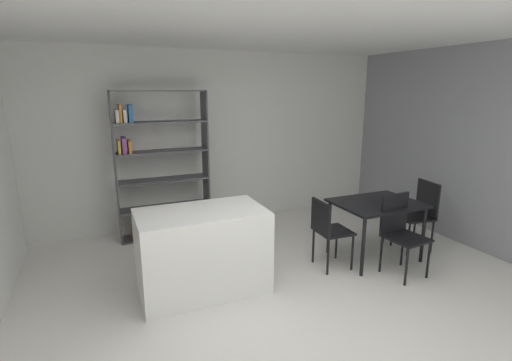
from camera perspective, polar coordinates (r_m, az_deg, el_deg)
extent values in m
plane|color=silver|center=(3.88, 4.91, -20.42)|extent=(8.96, 8.96, 0.00)
cube|color=white|center=(3.28, 6.00, 24.65)|extent=(6.52, 6.16, 0.06)
cube|color=silver|center=(6.12, -8.46, 6.11)|extent=(6.52, 0.06, 2.77)
cube|color=white|center=(4.22, -8.10, -10.50)|extent=(1.36, 0.78, 0.91)
cube|color=#4C4C51|center=(5.64, -20.51, 1.62)|extent=(0.02, 0.33, 2.16)
cube|color=#4C4C51|center=(5.84, -7.63, 2.76)|extent=(0.02, 0.33, 2.16)
cube|color=#4C4C51|center=(5.60, -14.59, 13.02)|extent=(1.33, 0.33, 0.02)
cube|color=#4C4C51|center=(6.00, -13.37, -7.87)|extent=(1.33, 0.33, 0.02)
cube|color=#4C4C51|center=(5.86, -13.60, -3.90)|extent=(1.29, 0.33, 0.02)
cube|color=#4C4C51|center=(5.75, -13.84, 0.14)|extent=(1.29, 0.33, 0.02)
cube|color=#4C4C51|center=(5.67, -14.08, 4.31)|extent=(1.29, 0.33, 0.02)
cube|color=#4C4C51|center=(5.62, -14.33, 8.58)|extent=(1.29, 0.33, 0.02)
cube|color=orange|center=(5.91, -18.10, -7.52)|extent=(0.03, 0.27, 0.17)
cube|color=gold|center=(5.91, -17.53, -7.12)|extent=(0.05, 0.27, 0.24)
cube|color=#8E4793|center=(5.91, -16.98, -7.06)|extent=(0.05, 0.27, 0.24)
cube|color=#8E4793|center=(5.93, -16.28, -7.19)|extent=(0.04, 0.27, 0.20)
cube|color=gold|center=(5.59, -20.06, 4.85)|extent=(0.03, 0.27, 0.19)
cube|color=#8E4793|center=(5.59, -19.38, 5.08)|extent=(0.06, 0.27, 0.22)
cube|color=orange|center=(5.60, -18.60, 4.91)|extent=(0.04, 0.27, 0.17)
cube|color=silver|center=(5.55, -20.33, 9.12)|extent=(0.04, 0.27, 0.17)
cube|color=orange|center=(5.55, -19.89, 9.53)|extent=(0.03, 0.27, 0.24)
cube|color=silver|center=(5.55, -19.29, 9.20)|extent=(0.04, 0.27, 0.17)
cube|color=#2D6BAD|center=(5.56, -18.52, 9.61)|extent=(0.05, 0.27, 0.24)
cube|color=black|center=(5.09, 17.83, -3.29)|extent=(1.07, 0.83, 0.03)
cylinder|color=black|center=(4.67, 15.90, -9.66)|extent=(0.04, 0.04, 0.73)
cylinder|color=black|center=(5.29, 23.96, -7.56)|extent=(0.04, 0.04, 0.73)
cylinder|color=black|center=(5.19, 10.97, -6.98)|extent=(0.04, 0.04, 0.73)
cylinder|color=black|center=(5.75, 18.84, -5.41)|extent=(0.04, 0.04, 0.73)
cube|color=black|center=(5.61, 22.70, -5.12)|extent=(0.48, 0.48, 0.03)
cube|color=black|center=(5.66, 24.54, -2.48)|extent=(0.09, 0.42, 0.48)
cylinder|color=black|center=(5.71, 19.90, -7.10)|extent=(0.03, 0.03, 0.46)
cylinder|color=black|center=(5.44, 22.06, -8.32)|extent=(0.03, 0.03, 0.46)
cylinder|color=black|center=(5.93, 22.86, -6.62)|extent=(0.03, 0.03, 0.46)
cylinder|color=black|center=(5.67, 25.08, -7.76)|extent=(0.03, 0.03, 0.46)
cube|color=black|center=(4.79, 11.61, -7.50)|extent=(0.42, 0.43, 0.03)
cube|color=black|center=(4.62, 9.77, -5.44)|extent=(0.05, 0.42, 0.39)
cylinder|color=black|center=(4.83, 14.36, -10.54)|extent=(0.03, 0.03, 0.46)
cylinder|color=black|center=(5.10, 12.06, -9.08)|extent=(0.03, 0.03, 0.46)
cylinder|color=black|center=(4.66, 10.83, -11.29)|extent=(0.03, 0.03, 0.46)
cylinder|color=black|center=(4.94, 8.66, -9.72)|extent=(0.03, 0.03, 0.46)
cube|color=black|center=(4.81, 21.77, -8.10)|extent=(0.47, 0.47, 0.03)
cube|color=black|center=(4.85, 20.19, -4.62)|extent=(0.43, 0.07, 0.48)
cylinder|color=black|center=(4.66, 21.81, -12.04)|extent=(0.03, 0.03, 0.46)
cylinder|color=black|center=(4.93, 24.62, -10.88)|extent=(0.03, 0.03, 0.46)
cylinder|color=black|center=(4.88, 18.38, -10.55)|extent=(0.03, 0.03, 0.46)
cylinder|color=black|center=(5.14, 21.25, -9.54)|extent=(0.03, 0.03, 0.46)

